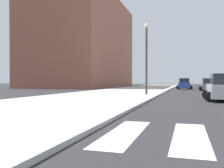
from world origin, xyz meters
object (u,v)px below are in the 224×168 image
car_gray_second (208,85)px  car_green_third (219,83)px  street_lamp (146,52)px  car_blue_nearest (184,84)px  car_silver_fourth (223,88)px

car_gray_second → car_green_third: 18.25m
street_lamp → car_blue_nearest: bearing=80.8°
car_gray_second → car_green_third: car_green_third is taller
car_gray_second → street_lamp: 16.05m
car_blue_nearest → street_lamp: street_lamp is taller
car_blue_nearest → car_green_third: 13.22m
car_blue_nearest → car_green_third: (6.87, 11.30, -0.01)m
car_gray_second → car_silver_fourth: bearing=-91.7°
car_blue_nearest → car_silver_fourth: 25.76m
car_gray_second → street_lamp: street_lamp is taller
car_silver_fourth → street_lamp: (-6.38, 4.80, 3.34)m
street_lamp → car_silver_fourth: bearing=-37.0°
car_gray_second → car_silver_fourth: size_ratio=0.90×
car_silver_fourth → street_lamp: size_ratio=0.65×
car_gray_second → car_silver_fourth: (-0.36, -18.96, 0.09)m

